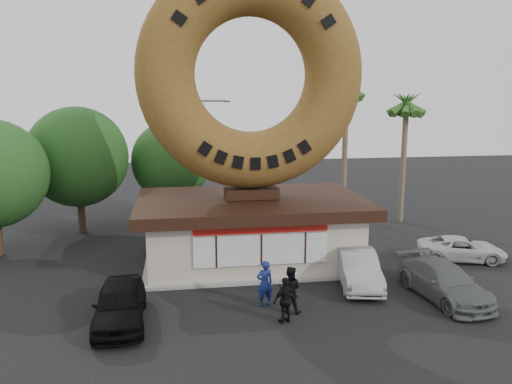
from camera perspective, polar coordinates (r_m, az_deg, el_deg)
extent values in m
plane|color=black|center=(20.13, 2.01, -13.36)|extent=(90.00, 90.00, 0.00)
cube|color=#BAAE9E|center=(25.18, -0.54, -4.64)|extent=(10.00, 6.00, 3.00)
cube|color=#999993|center=(25.61, -0.53, -7.71)|extent=(10.60, 6.60, 0.15)
cube|color=#3F3F3F|center=(24.81, -0.54, -1.19)|extent=(10.00, 6.00, 0.10)
cube|color=black|center=(24.82, -0.54, -1.30)|extent=(11.20, 7.20, 0.55)
cube|color=silver|center=(22.28, 0.60, -6.62)|extent=(6.00, 0.12, 1.40)
cube|color=#AF150F|center=(21.98, 0.62, -4.15)|extent=(6.00, 0.10, 0.45)
cube|color=black|center=(24.70, -0.54, -0.06)|extent=(2.60, 1.40, 0.50)
torus|color=brown|center=(24.25, -0.57, 13.19)|extent=(10.83, 2.76, 10.83)
cylinder|color=#473321|center=(32.26, -19.37, -1.49)|extent=(0.44, 0.44, 3.30)
sphere|color=#1D4C1B|center=(31.78, -19.71, 3.80)|extent=(6.00, 6.00, 6.00)
cylinder|color=#473321|center=(33.70, -9.51, -0.86)|extent=(0.44, 0.44, 2.86)
sphere|color=#1D4C1B|center=(33.27, -9.65, 3.52)|extent=(5.20, 5.20, 5.20)
cylinder|color=#726651|center=(34.03, 10.10, 4.47)|extent=(0.36, 0.36, 9.00)
cylinder|color=#726651|center=(34.03, 16.48, 3.34)|extent=(0.36, 0.36, 8.00)
cylinder|color=#59595E|center=(34.29, -6.28, 3.78)|extent=(0.18, 0.18, 8.00)
cylinder|color=#59595E|center=(34.07, -4.89, 10.34)|extent=(1.80, 0.12, 0.12)
cube|color=#59595E|center=(34.14, -3.35, 10.28)|extent=(0.45, 0.20, 0.12)
imported|color=navy|center=(20.17, 1.00, -10.40)|extent=(0.76, 0.58, 1.89)
imported|color=black|center=(19.67, 3.89, -11.06)|extent=(1.10, 1.00, 1.85)
imported|color=black|center=(18.83, 3.42, -12.24)|extent=(1.12, 0.75, 1.76)
imported|color=black|center=(19.45, -15.30, -12.20)|extent=(1.97, 4.57, 1.54)
imported|color=#99989D|center=(22.83, 11.57, -8.53)|extent=(2.38, 4.77, 1.50)
imported|color=slate|center=(22.36, 20.70, -9.56)|extent=(2.53, 5.13, 1.43)
imported|color=silver|center=(27.67, 22.47, -6.01)|extent=(4.66, 3.07, 1.19)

